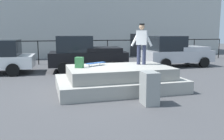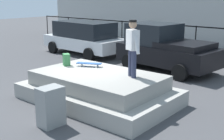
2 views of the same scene
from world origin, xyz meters
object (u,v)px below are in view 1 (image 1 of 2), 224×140
at_px(skateboard, 96,63).
at_px(utility_box, 150,88).
at_px(car_black_pickup_mid, 86,54).
at_px(car_silver_pickup_far, 175,52).
at_px(backpack, 79,62).
at_px(skateboarder, 142,41).

bearing_deg(skateboard, utility_box, -66.28).
distance_m(skateboard, car_black_pickup_mid, 4.31).
bearing_deg(car_black_pickup_mid, utility_box, -83.48).
xyz_separation_m(car_silver_pickup_far, utility_box, (-4.96, -6.96, -0.44)).
bearing_deg(utility_box, skateboard, 116.67).
bearing_deg(car_silver_pickup_far, backpack, -144.57).
relative_size(skateboard, car_black_pickup_mid, 0.19).
height_order(skateboarder, car_black_pickup_mid, skateboarder).
height_order(skateboard, utility_box, skateboard).
height_order(skateboarder, car_silver_pickup_far, skateboarder).
bearing_deg(skateboarder, skateboard, 176.06).
xyz_separation_m(skateboarder, car_black_pickup_mid, (-1.50, 4.43, -0.84)).
relative_size(backpack, car_black_pickup_mid, 0.09).
xyz_separation_m(skateboard, utility_box, (1.10, -2.51, -0.48)).
bearing_deg(backpack, car_black_pickup_mid, 107.97).
relative_size(skateboarder, skateboard, 1.95).
relative_size(backpack, utility_box, 0.39).
distance_m(backpack, car_silver_pickup_far, 8.29).
bearing_deg(backpack, skateboard, 57.32).
height_order(backpack, car_black_pickup_mid, car_black_pickup_mid).
bearing_deg(car_black_pickup_mid, car_silver_pickup_far, 1.52).
bearing_deg(backpack, utility_box, -19.97).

